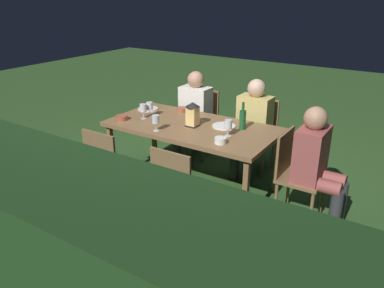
# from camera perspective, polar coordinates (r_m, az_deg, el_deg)

# --- Properties ---
(ground_plane) EXTENTS (16.00, 16.00, 0.00)m
(ground_plane) POSITION_cam_1_polar(r_m,az_deg,el_deg) (4.43, 0.00, -6.17)
(ground_plane) COLOR #2D5123
(dining_table) EXTENTS (1.83, 0.93, 0.74)m
(dining_table) POSITION_cam_1_polar(r_m,az_deg,el_deg) (4.15, 0.00, 2.14)
(dining_table) COLOR olive
(dining_table) RESTS_ON ground
(chair_side_left_a) EXTENTS (0.42, 0.40, 0.87)m
(chair_side_left_a) POSITION_cam_1_polar(r_m,az_deg,el_deg) (4.76, 9.80, 1.95)
(chair_side_left_a) COLOR brown
(chair_side_left_a) RESTS_ON ground
(person_in_mustard) EXTENTS (0.38, 0.47, 1.15)m
(person_in_mustard) POSITION_cam_1_polar(r_m,az_deg,el_deg) (4.54, 8.93, 3.03)
(person_in_mustard) COLOR tan
(person_in_mustard) RESTS_ON ground
(chair_head_near) EXTENTS (0.40, 0.42, 0.87)m
(chair_head_near) POSITION_cam_1_polar(r_m,az_deg,el_deg) (3.78, 15.02, -4.00)
(chair_head_near) COLOR brown
(chair_head_near) RESTS_ON ground
(person_in_rust) EXTENTS (0.48, 0.38, 1.15)m
(person_in_rust) POSITION_cam_1_polar(r_m,az_deg,el_deg) (3.67, 18.12, -2.55)
(person_in_rust) COLOR #9E4C47
(person_in_rust) RESTS_ON ground
(chair_side_right_a) EXTENTS (0.42, 0.40, 0.87)m
(chair_side_right_a) POSITION_cam_1_polar(r_m,az_deg,el_deg) (3.38, -2.01, -6.51)
(chair_side_right_a) COLOR brown
(chair_side_right_a) RESTS_ON ground
(chair_side_left_b) EXTENTS (0.42, 0.40, 0.87)m
(chair_side_left_b) POSITION_cam_1_polar(r_m,az_deg,el_deg) (5.11, 1.32, 3.70)
(chair_side_left_b) COLOR brown
(chair_side_left_b) RESTS_ON ground
(person_in_cream) EXTENTS (0.38, 0.47, 1.15)m
(person_in_cream) POSITION_cam_1_polar(r_m,az_deg,el_deg) (4.91, 0.14, 4.77)
(person_in_cream) COLOR white
(person_in_cream) RESTS_ON ground
(chair_side_right_b) EXTENTS (0.42, 0.40, 0.87)m
(chair_side_right_b) POSITION_cam_1_polar(r_m,az_deg,el_deg) (3.86, -12.14, -3.20)
(chair_side_right_b) COLOR brown
(chair_side_right_b) RESTS_ON ground
(lantern_centerpiece) EXTENTS (0.15, 0.15, 0.27)m
(lantern_centerpiece) POSITION_cam_1_polar(r_m,az_deg,el_deg) (4.06, 0.09, 4.64)
(lantern_centerpiece) COLOR black
(lantern_centerpiece) RESTS_ON dining_table
(green_bottle_on_table) EXTENTS (0.07, 0.07, 0.29)m
(green_bottle_on_table) POSITION_cam_1_polar(r_m,az_deg,el_deg) (4.01, 7.52, 3.67)
(green_bottle_on_table) COLOR #195128
(green_bottle_on_table) RESTS_ON dining_table
(wine_glass_a) EXTENTS (0.08, 0.08, 0.17)m
(wine_glass_a) POSITION_cam_1_polar(r_m,az_deg,el_deg) (3.95, -5.42, 3.56)
(wine_glass_a) COLOR silver
(wine_glass_a) RESTS_ON dining_table
(wine_glass_b) EXTENTS (0.08, 0.08, 0.17)m
(wine_glass_b) POSITION_cam_1_polar(r_m,az_deg,el_deg) (3.80, 5.41, 2.84)
(wine_glass_b) COLOR silver
(wine_glass_b) RESTS_ON dining_table
(wine_glass_c) EXTENTS (0.08, 0.08, 0.17)m
(wine_glass_c) POSITION_cam_1_polar(r_m,az_deg,el_deg) (4.35, -7.27, 5.25)
(wine_glass_c) COLOR silver
(wine_glass_c) RESTS_ON dining_table
(wine_glass_d) EXTENTS (0.08, 0.08, 0.17)m
(wine_glass_d) POSITION_cam_1_polar(r_m,az_deg,el_deg) (4.41, -6.33, 5.54)
(wine_glass_d) COLOR silver
(wine_glass_d) RESTS_ON dining_table
(plate_a) EXTENTS (0.24, 0.24, 0.01)m
(plate_a) POSITION_cam_1_polar(r_m,az_deg,el_deg) (4.71, -6.57, 5.22)
(plate_a) COLOR white
(plate_a) RESTS_ON dining_table
(plate_b) EXTENTS (0.25, 0.25, 0.01)m
(plate_b) POSITION_cam_1_polar(r_m,az_deg,el_deg) (4.10, 4.77, 2.68)
(plate_b) COLOR white
(plate_b) RESTS_ON dining_table
(bowl_olives) EXTENTS (0.11, 0.11, 0.06)m
(bowl_olives) POSITION_cam_1_polar(r_m,az_deg,el_deg) (3.65, 4.26, 0.57)
(bowl_olives) COLOR silver
(bowl_olives) RESTS_ON dining_table
(bowl_bread) EXTENTS (0.14, 0.14, 0.05)m
(bowl_bread) POSITION_cam_1_polar(r_m,az_deg,el_deg) (4.36, -10.41, 3.88)
(bowl_bread) COLOR #9E5138
(bowl_bread) RESTS_ON dining_table
(bowl_salad) EXTENTS (0.12, 0.12, 0.05)m
(bowl_salad) POSITION_cam_1_polar(r_m,az_deg,el_deg) (4.58, -1.53, 5.15)
(bowl_salad) COLOR #9E5138
(bowl_salad) RESTS_ON dining_table
(hedge_backdrop) EXTENTS (4.85, 0.76, 1.18)m
(hedge_backdrop) POSITION_cam_1_polar(r_m,az_deg,el_deg) (2.84, -24.42, -12.26)
(hedge_backdrop) COLOR #193816
(hedge_backdrop) RESTS_ON ground
(potted_plant_by_hedge) EXTENTS (0.54, 0.54, 0.76)m
(potted_plant_by_hedge) POSITION_cam_1_polar(r_m,az_deg,el_deg) (2.60, 10.59, -17.97)
(potted_plant_by_hedge) COLOR brown
(potted_plant_by_hedge) RESTS_ON ground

